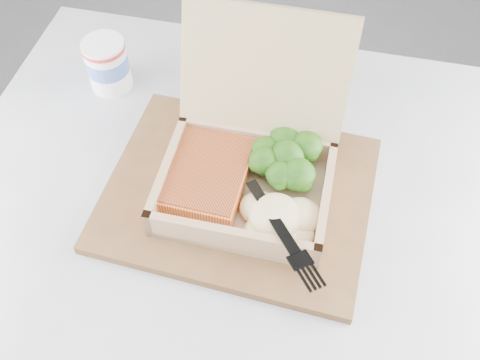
{
  "coord_description": "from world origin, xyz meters",
  "views": [
    {
      "loc": [
        -0.29,
        0.03,
        1.29
      ],
      "look_at": [
        -0.29,
        0.41,
        0.76
      ],
      "focal_mm": 40.0,
      "sensor_mm": 36.0,
      "label": 1
    }
  ],
  "objects_px": {
    "paper_cup": "(107,63)",
    "takeout_container": "(251,152)",
    "serving_tray": "(238,193)",
    "cafe_table": "(225,295)"
  },
  "relations": [
    {
      "from": "paper_cup",
      "to": "takeout_container",
      "type": "bearing_deg",
      "value": -40.93
    },
    {
      "from": "takeout_container",
      "to": "serving_tray",
      "type": "bearing_deg",
      "value": -111.05
    },
    {
      "from": "cafe_table",
      "to": "takeout_container",
      "type": "xyz_separation_m",
      "value": [
        0.04,
        0.08,
        0.25
      ]
    },
    {
      "from": "cafe_table",
      "to": "paper_cup",
      "type": "relative_size",
      "value": 11.41
    },
    {
      "from": "cafe_table",
      "to": "takeout_container",
      "type": "height_order",
      "value": "takeout_container"
    },
    {
      "from": "takeout_container",
      "to": "paper_cup",
      "type": "height_order",
      "value": "takeout_container"
    },
    {
      "from": "serving_tray",
      "to": "takeout_container",
      "type": "relative_size",
      "value": 1.27
    },
    {
      "from": "cafe_table",
      "to": "serving_tray",
      "type": "distance_m",
      "value": 0.2
    },
    {
      "from": "cafe_table",
      "to": "paper_cup",
      "type": "distance_m",
      "value": 0.39
    },
    {
      "from": "paper_cup",
      "to": "serving_tray",
      "type": "bearing_deg",
      "value": -46.81
    }
  ]
}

